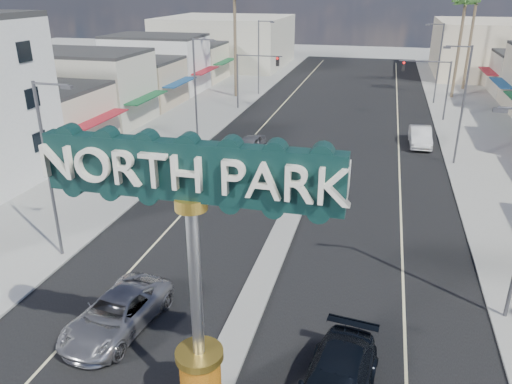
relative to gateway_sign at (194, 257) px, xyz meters
The scene contains 20 objects.
ground 28.64m from the gateway_sign, 90.00° to the left, with size 160.00×160.00×0.00m, color gray.
road 28.64m from the gateway_sign, 90.00° to the left, with size 20.00×120.00×0.01m, color black.
median_island 13.37m from the gateway_sign, 90.00° to the left, with size 1.30×30.00×0.16m, color gray.
sidewalk_left 31.87m from the gateway_sign, 116.55° to the left, with size 8.00×120.00×0.12m, color gray.
sidewalk_right 31.87m from the gateway_sign, 63.45° to the left, with size 8.00×120.00×0.12m, color gray.
storefront_row_left 47.62m from the gateway_sign, 120.33° to the left, with size 12.00×42.00×6.00m, color beige.
backdrop_far_left 76.29m from the gateway_sign, 106.77° to the left, with size 20.00×20.00×8.00m, color #B7B29E.
backdrop_far_right 76.29m from the gateway_sign, 73.23° to the left, with size 20.00×20.00×8.00m, color beige.
gateway_sign is the anchor object (origin of this frame).
traffic_signal_left 43.04m from the gateway_sign, 102.33° to the left, with size 5.09×0.45×6.00m.
traffic_signal_right 43.04m from the gateway_sign, 77.67° to the left, with size 5.09×0.45×6.00m.
streetlight_l_near 13.19m from the gateway_sign, 142.45° to the left, with size 2.03×0.22×9.00m.
streetlight_l_mid 29.91m from the gateway_sign, 110.42° to the left, with size 2.03×0.22×9.00m.
streetlight_l_far 51.10m from the gateway_sign, 101.78° to the left, with size 2.03×0.22×9.00m.
streetlight_r_mid 29.91m from the gateway_sign, 69.58° to the left, with size 2.03×0.22×9.00m.
streetlight_r_far 51.10m from the gateway_sign, 78.22° to the left, with size 2.03×0.22×9.00m.
palm_right_mid 55.76m from the gateway_sign, 76.47° to the left, with size 2.60×2.60×12.10m.
suv_left 7.84m from the gateway_sign, 145.28° to the left, with size 2.50×5.41×1.50m, color #9E9EA2.
car_parked_left 27.56m from the gateway_sign, 101.72° to the left, with size 1.83×4.54×1.55m, color slate.
car_parked_right 33.99m from the gateway_sign, 75.82° to the left, with size 1.72×4.93×1.62m, color silver.
Camera 1 is at (4.71, -9.42, 13.03)m, focal length 35.00 mm.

